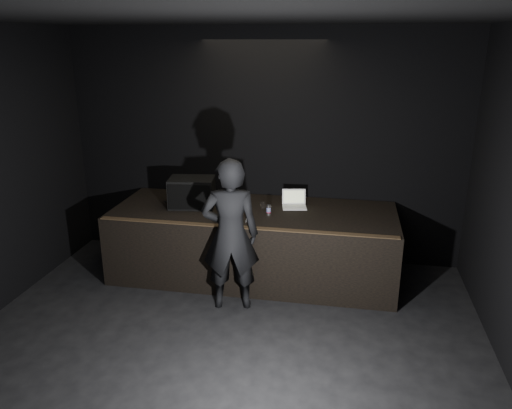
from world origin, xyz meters
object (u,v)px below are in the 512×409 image
object	(u,v)px
stage_monitor	(192,192)
person	(230,235)
laptop	(294,202)
stage_riser	(254,242)
beer_can	(269,210)

from	to	relation	value
stage_monitor	person	distance (m)	1.25
stage_monitor	laptop	bearing A→B (deg)	2.61
stage_riser	beer_can	xyz separation A→B (m)	(0.24, -0.17, 0.57)
stage_riser	beer_can	bearing A→B (deg)	-35.23
stage_monitor	laptop	distance (m)	1.48
laptop	beer_can	distance (m)	0.53
stage_riser	beer_can	distance (m)	0.65
laptop	beer_can	xyz separation A→B (m)	(-0.30, -0.43, 0.01)
stage_riser	stage_monitor	distance (m)	1.15
stage_monitor	person	size ratio (longest dim) A/B	0.35
stage_riser	laptop	size ratio (longest dim) A/B	10.29
stage_riser	stage_monitor	xyz separation A→B (m)	(-0.90, -0.01, 0.71)
laptop	person	bearing A→B (deg)	-129.31
laptop	stage_monitor	bearing A→B (deg)	179.75
stage_riser	person	world-z (taller)	person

